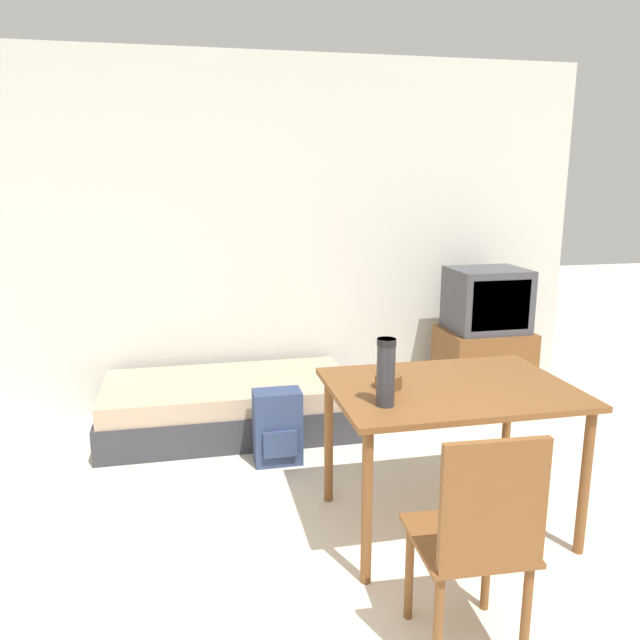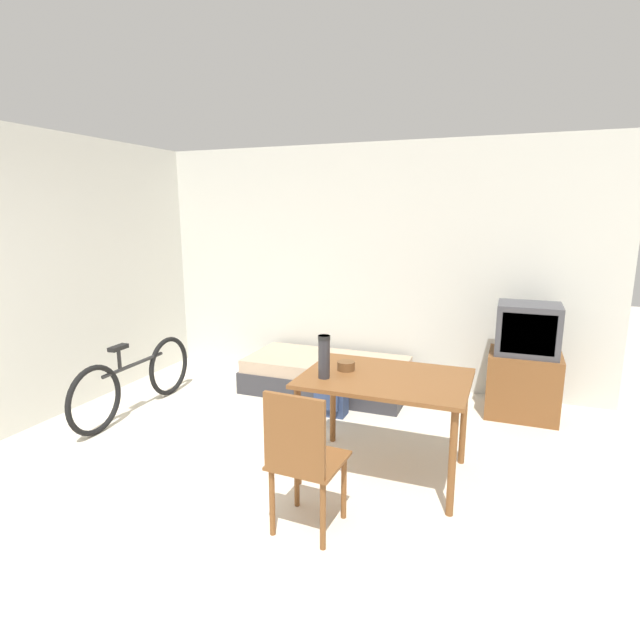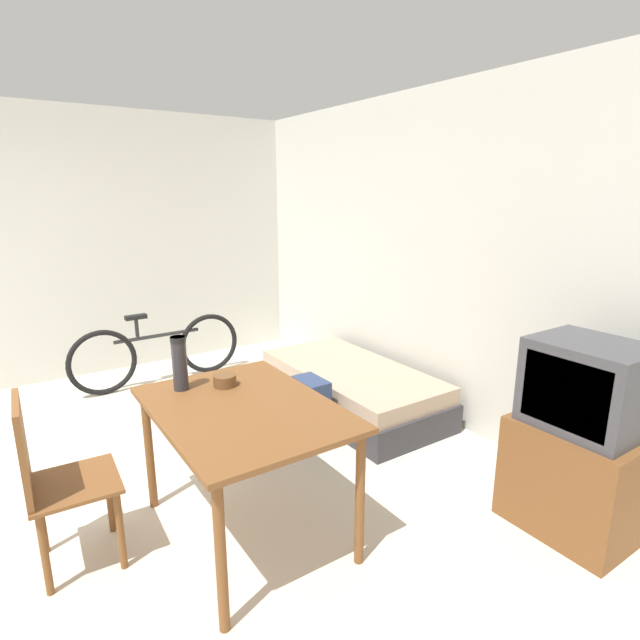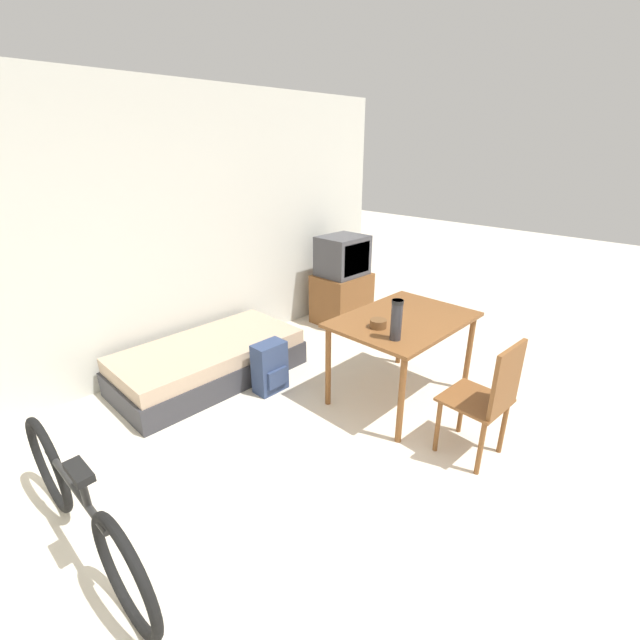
{
  "view_description": "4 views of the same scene",
  "coord_description": "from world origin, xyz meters",
  "px_view_note": "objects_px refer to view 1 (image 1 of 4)",
  "views": [
    {
      "loc": [
        -0.35,
        -1.42,
        1.81
      ],
      "look_at": [
        0.33,
        1.74,
        1.06
      ],
      "focal_mm": 35.0,
      "sensor_mm": 36.0,
      "label": 1
    },
    {
      "loc": [
        1.73,
        -2.07,
        1.96
      ],
      "look_at": [
        0.26,
        1.75,
        1.07
      ],
      "focal_mm": 28.0,
      "sensor_mm": 36.0,
      "label": 2
    },
    {
      "loc": [
        3.2,
        0.33,
        1.88
      ],
      "look_at": [
        0.61,
        2.07,
        1.08
      ],
      "focal_mm": 28.0,
      "sensor_mm": 36.0,
      "label": 3
    },
    {
      "loc": [
        -2.0,
        -0.49,
        2.15
      ],
      "look_at": [
        0.22,
        1.68,
        0.87
      ],
      "focal_mm": 24.0,
      "sensor_mm": 36.0,
      "label": 4
    }
  ],
  "objects_px": {
    "mate_bowl": "(388,381)",
    "thermos_flask": "(386,370)",
    "tv": "(484,343)",
    "wooden_chair": "(479,535)",
    "daybed": "(228,405)",
    "backpack": "(278,428)",
    "dining_table": "(450,402)"
  },
  "relations": [
    {
      "from": "daybed",
      "to": "mate_bowl",
      "type": "distance_m",
      "value": 1.76
    },
    {
      "from": "tv",
      "to": "dining_table",
      "type": "relative_size",
      "value": 0.92
    },
    {
      "from": "wooden_chair",
      "to": "backpack",
      "type": "bearing_deg",
      "value": 104.53
    },
    {
      "from": "dining_table",
      "to": "daybed",
      "type": "bearing_deg",
      "value": 124.02
    },
    {
      "from": "daybed",
      "to": "dining_table",
      "type": "distance_m",
      "value": 1.9
    },
    {
      "from": "mate_bowl",
      "to": "backpack",
      "type": "relative_size",
      "value": 0.28
    },
    {
      "from": "daybed",
      "to": "thermos_flask",
      "type": "relative_size",
      "value": 5.62
    },
    {
      "from": "backpack",
      "to": "wooden_chair",
      "type": "bearing_deg",
      "value": -75.47
    },
    {
      "from": "dining_table",
      "to": "mate_bowl",
      "type": "distance_m",
      "value": 0.34
    },
    {
      "from": "dining_table",
      "to": "wooden_chair",
      "type": "relative_size",
      "value": 1.28
    },
    {
      "from": "dining_table",
      "to": "wooden_chair",
      "type": "distance_m",
      "value": 0.97
    },
    {
      "from": "wooden_chair",
      "to": "mate_bowl",
      "type": "distance_m",
      "value": 0.99
    },
    {
      "from": "tv",
      "to": "mate_bowl",
      "type": "height_order",
      "value": "tv"
    },
    {
      "from": "mate_bowl",
      "to": "backpack",
      "type": "distance_m",
      "value": 1.14
    },
    {
      "from": "tv",
      "to": "wooden_chair",
      "type": "relative_size",
      "value": 1.18
    },
    {
      "from": "tv",
      "to": "wooden_chair",
      "type": "bearing_deg",
      "value": -117.01
    },
    {
      "from": "wooden_chair",
      "to": "mate_bowl",
      "type": "bearing_deg",
      "value": 92.34
    },
    {
      "from": "tv",
      "to": "thermos_flask",
      "type": "xyz_separation_m",
      "value": [
        -1.4,
        -1.77,
        0.43
      ]
    },
    {
      "from": "wooden_chair",
      "to": "thermos_flask",
      "type": "bearing_deg",
      "value": 100.3
    },
    {
      "from": "mate_bowl",
      "to": "thermos_flask",
      "type": "bearing_deg",
      "value": -111.68
    },
    {
      "from": "daybed",
      "to": "backpack",
      "type": "distance_m",
      "value": 0.66
    },
    {
      "from": "dining_table",
      "to": "mate_bowl",
      "type": "xyz_separation_m",
      "value": [
        -0.32,
        0.04,
        0.12
      ]
    },
    {
      "from": "thermos_flask",
      "to": "backpack",
      "type": "xyz_separation_m",
      "value": [
        -0.34,
        1.11,
        -0.71
      ]
    },
    {
      "from": "daybed",
      "to": "wooden_chair",
      "type": "xyz_separation_m",
      "value": [
        0.75,
        -2.43,
        0.34
      ]
    },
    {
      "from": "tv",
      "to": "thermos_flask",
      "type": "distance_m",
      "value": 2.3
    },
    {
      "from": "backpack",
      "to": "tv",
      "type": "bearing_deg",
      "value": 20.82
    },
    {
      "from": "thermos_flask",
      "to": "tv",
      "type": "bearing_deg",
      "value": 51.7
    },
    {
      "from": "tv",
      "to": "wooden_chair",
      "type": "xyz_separation_m",
      "value": [
        -1.27,
        -2.49,
        0.01
      ]
    },
    {
      "from": "dining_table",
      "to": "thermos_flask",
      "type": "distance_m",
      "value": 0.52
    },
    {
      "from": "daybed",
      "to": "tv",
      "type": "relative_size",
      "value": 1.6
    },
    {
      "from": "daybed",
      "to": "tv",
      "type": "xyz_separation_m",
      "value": [
        2.02,
        0.06,
        0.33
      ]
    },
    {
      "from": "wooden_chair",
      "to": "backpack",
      "type": "distance_m",
      "value": 1.91
    }
  ]
}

